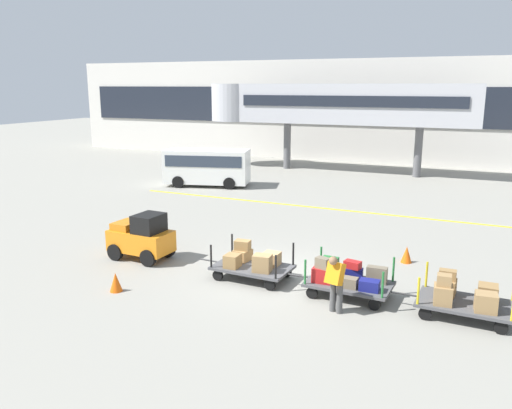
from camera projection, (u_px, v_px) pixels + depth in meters
The scene contains 12 objects.
ground_plane at pixel (273, 275), 15.99m from camera, with size 120.00×120.00×0.00m, color gray.
apron_lead_line at pixel (326, 208), 24.63m from camera, with size 20.33×0.20×0.01m, color yellow.
terminal_building at pixel (403, 111), 38.34m from camera, with size 56.57×2.51×7.64m.
jet_bridge at pixel (326, 104), 34.47m from camera, with size 18.12×3.00×5.82m.
baggage_tug at pixel (142, 237), 17.36m from camera, with size 2.15×1.32×1.58m.
baggage_cart_lead at pixel (252, 262), 15.63m from camera, with size 3.03×1.52×1.10m.
baggage_cart_middle at pixel (347, 278), 14.31m from camera, with size 3.03×1.52×1.12m.
baggage_cart_tail at pixel (464, 297), 12.99m from camera, with size 3.03×1.52×1.16m.
baggage_handler at pixel (335, 281), 13.16m from camera, with size 0.50×0.51×1.56m.
shuttle_van at pixel (207, 165), 29.96m from camera, with size 5.13×3.06×2.10m.
safety_cone_near at pixel (116, 282), 14.69m from camera, with size 0.36×0.36×0.55m, color #EA590F.
safety_cone_far at pixel (407, 255), 17.08m from camera, with size 0.36×0.36×0.55m, color #EA590F.
Camera 1 is at (5.53, -14.04, 5.73)m, focal length 36.38 mm.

